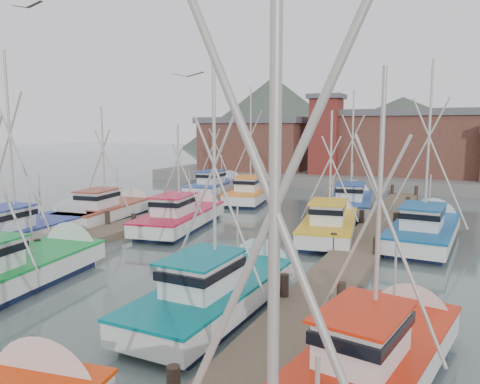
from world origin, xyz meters
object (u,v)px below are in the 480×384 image
at_px(boat_8, 184,216).
at_px(boat_12, 252,193).
at_px(lookout_tower, 326,134).
at_px(boat_4, 14,271).

height_order(boat_8, boat_12, boat_12).
bearing_deg(lookout_tower, boat_12, -100.81).
bearing_deg(boat_4, boat_12, 83.41).
xyz_separation_m(boat_8, boat_12, (-0.29, 11.43, 0.01)).
relative_size(boat_4, boat_8, 1.03).
xyz_separation_m(boat_4, boat_12, (-0.30, 23.96, 0.01)).
relative_size(lookout_tower, boat_8, 0.88).
xyz_separation_m(lookout_tower, boat_8, (-2.33, -25.11, -4.88)).
relative_size(lookout_tower, boat_4, 0.85).
bearing_deg(lookout_tower, boat_4, -93.52).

